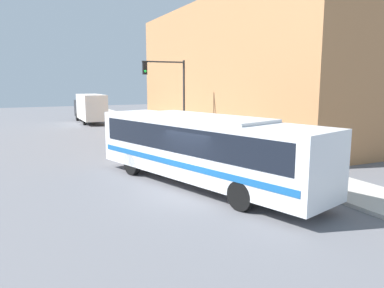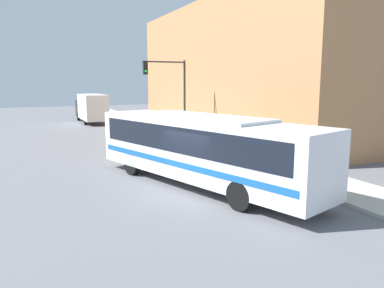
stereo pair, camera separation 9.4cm
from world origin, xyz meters
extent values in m
plane|color=slate|center=(0.00, 0.00, 0.00)|extent=(120.00, 120.00, 0.00)
cube|color=#B7B2A8|center=(5.98, 20.00, 0.07)|extent=(2.96, 70.00, 0.15)
cube|color=#B27A4C|center=(10.46, 14.37, 5.42)|extent=(6.00, 26.74, 10.84)
cube|color=silver|center=(0.91, 0.93, 1.69)|extent=(5.81, 12.01, 2.47)
cube|color=black|center=(0.91, 0.93, 2.13)|extent=(5.58, 11.12, 1.05)
cube|color=#19599E|center=(0.91, 0.93, 1.14)|extent=(5.71, 11.57, 0.24)
cube|color=silver|center=(0.91, 0.93, 2.97)|extent=(4.09, 6.88, 0.16)
cylinder|color=black|center=(0.94, 4.75, 0.53)|extent=(0.58, 1.10, 1.07)
cylinder|color=black|center=(-1.22, 4.11, 0.53)|extent=(0.58, 1.10, 1.07)
cylinder|color=black|center=(2.92, -1.85, 0.53)|extent=(0.58, 1.10, 1.07)
cylinder|color=black|center=(0.77, -2.50, 0.53)|extent=(0.58, 1.10, 1.07)
cube|color=silver|center=(1.26, 28.08, 1.79)|extent=(2.28, 6.08, 2.68)
cube|color=#262628|center=(1.26, 32.31, 1.40)|extent=(2.17, 2.37, 1.90)
cylinder|color=black|center=(0.27, 31.89, 0.45)|extent=(0.25, 0.90, 0.90)
cylinder|color=black|center=(0.27, 26.94, 0.45)|extent=(0.25, 0.90, 0.90)
cylinder|color=gold|center=(5.10, 5.32, 0.44)|extent=(0.23, 0.23, 0.57)
sphere|color=gold|center=(5.10, 5.32, 0.79)|extent=(0.22, 0.22, 0.22)
cylinder|color=gold|center=(5.10, 5.19, 0.47)|extent=(0.11, 0.14, 0.11)
cylinder|color=#2D2D2D|center=(5.25, 12.45, 3.08)|extent=(0.16, 0.16, 5.86)
cylinder|color=#2D2D2D|center=(3.65, 12.45, 5.86)|extent=(3.20, 0.11, 0.11)
cube|color=black|center=(2.25, 12.45, 5.41)|extent=(0.30, 0.24, 0.90)
sphere|color=#19D83F|center=(2.25, 12.31, 5.19)|extent=(0.18, 0.18, 0.18)
cylinder|color=#2D2D2D|center=(5.10, 8.80, 0.66)|extent=(0.06, 0.06, 1.02)
cylinder|color=#4C4C51|center=(5.10, 8.80, 1.28)|extent=(0.14, 0.14, 0.22)
cylinder|color=slate|center=(5.72, 3.91, 0.57)|extent=(0.28, 0.28, 0.84)
cylinder|color=#B22D33|center=(5.72, 3.91, 1.34)|extent=(0.34, 0.34, 0.70)
sphere|color=tan|center=(5.72, 3.91, 1.80)|extent=(0.23, 0.23, 0.23)
camera|label=1|loc=(-6.09, -13.11, 4.43)|focal=35.00mm
camera|label=2|loc=(-6.00, -13.15, 4.43)|focal=35.00mm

